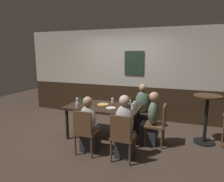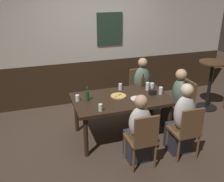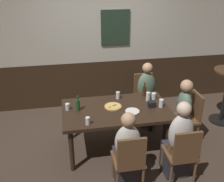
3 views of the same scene
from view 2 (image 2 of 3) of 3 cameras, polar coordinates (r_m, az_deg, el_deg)
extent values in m
plane|color=#423328|center=(4.68, 2.03, -9.79)|extent=(12.00, 12.00, 0.00)
cube|color=#332316|center=(5.89, -3.38, 2.42)|extent=(6.40, 0.10, 0.95)
cube|color=beige|center=(5.57, -3.69, 15.07)|extent=(6.40, 0.10, 1.65)
cube|color=#233828|center=(5.61, -0.54, 13.73)|extent=(0.56, 0.03, 0.68)
cube|color=black|center=(4.33, 2.16, -1.79)|extent=(1.64, 0.95, 0.05)
cylinder|color=black|center=(4.00, -5.85, -10.20)|extent=(0.07, 0.07, 0.69)
cylinder|color=black|center=(4.47, 12.66, -6.89)|extent=(0.07, 0.07, 0.69)
cylinder|color=black|center=(4.68, -7.98, -5.12)|extent=(0.07, 0.07, 0.69)
cylinder|color=black|center=(5.08, 8.24, -2.77)|extent=(0.07, 0.07, 0.69)
cube|color=brown|center=(4.94, 14.89, -3.01)|extent=(0.40, 0.40, 0.04)
cube|color=brown|center=(4.95, 16.93, -0.25)|extent=(0.04, 0.36, 0.43)
cylinder|color=brown|center=(4.83, 13.97, -6.54)|extent=(0.04, 0.04, 0.41)
cylinder|color=brown|center=(5.09, 12.01, -4.80)|extent=(0.04, 0.04, 0.41)
cylinder|color=brown|center=(5.01, 17.31, -5.84)|extent=(0.04, 0.04, 0.41)
cylinder|color=brown|center=(5.25, 15.25, -4.20)|extent=(0.04, 0.04, 0.41)
cube|color=brown|center=(4.13, 15.69, -8.53)|extent=(0.40, 0.40, 0.04)
cube|color=brown|center=(3.89, 17.48, -6.82)|extent=(0.36, 0.04, 0.43)
cylinder|color=brown|center=(4.28, 12.19, -10.46)|extent=(0.04, 0.04, 0.41)
cylinder|color=brown|center=(4.45, 16.05, -9.54)|extent=(0.04, 0.04, 0.41)
cylinder|color=brown|center=(4.05, 14.59, -12.88)|extent=(0.04, 0.04, 0.41)
cylinder|color=brown|center=(4.22, 18.60, -11.78)|extent=(0.04, 0.04, 0.41)
cube|color=brown|center=(5.40, 6.38, -0.13)|extent=(0.40, 0.40, 0.04)
cube|color=brown|center=(5.46, 5.72, 2.84)|extent=(0.36, 0.04, 0.43)
cylinder|color=brown|center=(5.42, 8.65, -2.77)|extent=(0.04, 0.04, 0.41)
cylinder|color=brown|center=(5.28, 5.33, -3.29)|extent=(0.04, 0.04, 0.41)
cylinder|color=brown|center=(5.69, 7.15, -1.38)|extent=(0.04, 0.04, 0.41)
cylinder|color=brown|center=(5.57, 3.97, -1.83)|extent=(0.04, 0.04, 0.41)
cube|color=brown|center=(3.81, 6.36, -10.56)|extent=(0.40, 0.40, 0.04)
cube|color=brown|center=(3.55, 7.72, -8.88)|extent=(0.36, 0.04, 0.43)
cylinder|color=brown|center=(4.01, 2.94, -12.44)|extent=(0.04, 0.04, 0.41)
cylinder|color=brown|center=(4.12, 7.45, -11.51)|extent=(0.04, 0.04, 0.41)
cylinder|color=brown|center=(3.76, 4.84, -15.25)|extent=(0.04, 0.04, 0.41)
cylinder|color=brown|center=(3.88, 9.63, -14.14)|extent=(0.04, 0.04, 0.41)
cube|color=#2D2D38|center=(4.97, 13.38, -5.36)|extent=(0.34, 0.32, 0.45)
ellipsoid|color=#56705B|center=(4.82, 14.80, -0.22)|extent=(0.22, 0.34, 0.49)
sphere|color=tan|center=(4.70, 15.21, 3.57)|extent=(0.20, 0.20, 0.20)
cube|color=#2D2D38|center=(4.32, 14.46, -10.03)|extent=(0.32, 0.34, 0.45)
ellipsoid|color=silver|center=(4.01, 15.83, -4.59)|extent=(0.34, 0.22, 0.56)
sphere|color=beige|center=(3.87, 16.40, 0.24)|extent=(0.19, 0.19, 0.19)
cube|color=#2D2D38|center=(5.37, 6.84, -2.66)|extent=(0.32, 0.34, 0.45)
ellipsoid|color=#56705B|center=(5.26, 6.69, 2.62)|extent=(0.34, 0.22, 0.54)
sphere|color=tan|center=(5.15, 6.87, 6.33)|extent=(0.19, 0.19, 0.19)
cube|color=#2D2D38|center=(4.02, 5.47, -12.05)|extent=(0.32, 0.34, 0.45)
ellipsoid|color=beige|center=(3.71, 6.28, -6.87)|extent=(0.34, 0.22, 0.48)
sphere|color=tan|center=(3.56, 6.51, -2.32)|extent=(0.19, 0.19, 0.19)
cylinder|color=tan|center=(4.36, 1.43, -1.13)|extent=(0.27, 0.27, 0.02)
cylinder|color=#DBB760|center=(4.36, 1.43, -0.98)|extent=(0.24, 0.24, 0.01)
cylinder|color=maroon|center=(4.35, 1.55, -0.91)|extent=(0.03, 0.03, 0.00)
cylinder|color=maroon|center=(4.31, 0.87, -1.18)|extent=(0.03, 0.03, 0.00)
cylinder|color=maroon|center=(4.38, 1.89, -0.74)|extent=(0.03, 0.03, 0.00)
cylinder|color=silver|center=(4.22, -7.72, -1.56)|extent=(0.07, 0.07, 0.10)
cylinder|color=#C6842D|center=(4.23, -7.71, -1.73)|extent=(0.06, 0.06, 0.08)
cylinder|color=silver|center=(4.74, 8.92, 1.15)|extent=(0.07, 0.07, 0.11)
cylinder|color=gold|center=(4.74, 8.91, 1.01)|extent=(0.07, 0.07, 0.08)
cylinder|color=silver|center=(4.62, 1.86, 0.95)|extent=(0.06, 0.06, 0.12)
cylinder|color=silver|center=(4.63, 1.86, 0.84)|extent=(0.06, 0.06, 0.10)
cylinder|color=silver|center=(4.51, 10.82, 0.07)|extent=(0.07, 0.07, 0.13)
cylinder|color=#C6842D|center=(4.52, 10.80, -0.23)|extent=(0.06, 0.06, 0.08)
cylinder|color=silver|center=(3.86, -2.59, -3.71)|extent=(0.06, 0.06, 0.11)
cylinder|color=#B26623|center=(3.87, -2.58, -4.07)|extent=(0.06, 0.06, 0.06)
cylinder|color=silver|center=(4.66, 7.94, 1.07)|extent=(0.07, 0.07, 0.14)
cylinder|color=gold|center=(4.66, 7.93, 0.91)|extent=(0.06, 0.06, 0.12)
cylinder|color=#194723|center=(4.19, -5.51, -1.09)|extent=(0.06, 0.06, 0.17)
cylinder|color=#194723|center=(4.15, -5.57, 0.45)|extent=(0.03, 0.03, 0.07)
cylinder|color=#42230F|center=(4.80, 6.92, 1.98)|extent=(0.06, 0.06, 0.17)
cylinder|color=#42230F|center=(4.76, 6.99, 3.35)|extent=(0.03, 0.03, 0.07)
cylinder|color=white|center=(4.29, 5.57, -1.70)|extent=(0.21, 0.21, 0.01)
cube|color=black|center=(4.49, 9.02, -0.22)|extent=(0.11, 0.09, 0.09)
cylinder|color=black|center=(6.00, 20.27, -3.37)|extent=(0.44, 0.44, 0.03)
cylinder|color=black|center=(5.81, 20.94, 1.16)|extent=(0.07, 0.07, 0.99)
cylinder|color=#472D1C|center=(5.66, 21.66, 5.97)|extent=(0.56, 0.56, 0.03)
camera|label=1|loc=(3.17, 75.60, -5.89)|focal=32.34mm
camera|label=3|loc=(0.73, 66.54, 30.94)|focal=42.88mm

